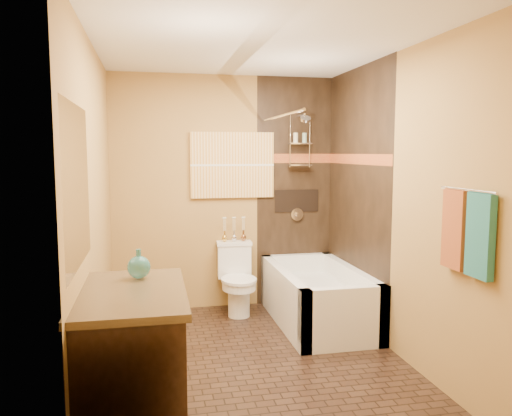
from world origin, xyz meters
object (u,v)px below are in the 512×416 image
object	(u,v)px
sunset_painting	(232,165)
bathtub	(317,301)
vanity	(132,364)
toilet	(237,278)

from	to	relation	value
sunset_painting	bathtub	xyz separation A→B (m)	(0.72, -0.73, -1.33)
sunset_painting	vanity	size ratio (longest dim) A/B	0.89
sunset_painting	vanity	xyz separation A→B (m)	(-1.00, -2.40, -1.10)
bathtub	toilet	world-z (taller)	toilet
sunset_painting	toilet	world-z (taller)	sunset_painting
sunset_painting	vanity	bearing A→B (deg)	-112.63
sunset_painting	bathtub	bearing A→B (deg)	-45.04
bathtub	vanity	xyz separation A→B (m)	(-1.72, -1.67, 0.23)
vanity	toilet	bearing A→B (deg)	65.38
toilet	vanity	xyz separation A→B (m)	(-1.00, -2.15, 0.08)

